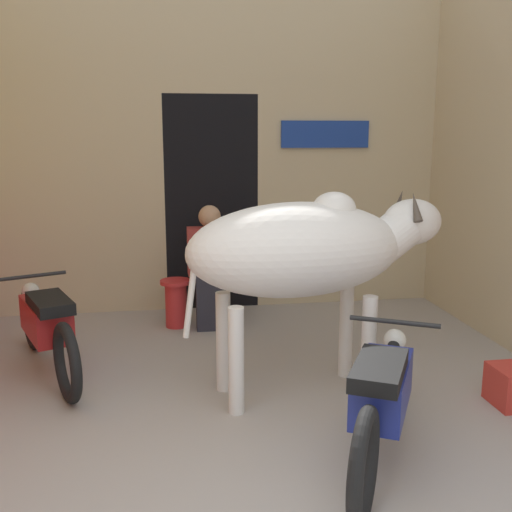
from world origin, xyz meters
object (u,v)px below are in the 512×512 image
(cow, at_px, (307,250))
(motorcycle_near, at_px, (382,395))
(shopkeeper_seated, at_px, (210,263))
(motorcycle_far, at_px, (47,325))
(plastic_stool, at_px, (176,302))

(cow, bearing_deg, motorcycle_near, -77.69)
(motorcycle_near, height_order, shopkeeper_seated, shopkeeper_seated)
(motorcycle_far, distance_m, shopkeeper_seated, 1.73)
(cow, xyz_separation_m, motorcycle_near, (0.22, -1.00, -0.68))
(cow, distance_m, motorcycle_far, 2.19)
(cow, xyz_separation_m, shopkeeper_seated, (-0.57, 1.68, -0.44))
(cow, relative_size, plastic_stool, 4.18)
(plastic_stool, bearing_deg, shopkeeper_seated, -6.36)
(motorcycle_far, bearing_deg, plastic_stool, 44.42)
(motorcycle_far, distance_m, plastic_stool, 1.48)
(motorcycle_near, distance_m, motorcycle_far, 2.76)
(motorcycle_near, bearing_deg, plastic_stool, 112.62)
(shopkeeper_seated, xyz_separation_m, plastic_stool, (-0.35, 0.04, -0.39))
(shopkeeper_seated, height_order, plastic_stool, shopkeeper_seated)
(motorcycle_near, relative_size, plastic_stool, 3.46)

